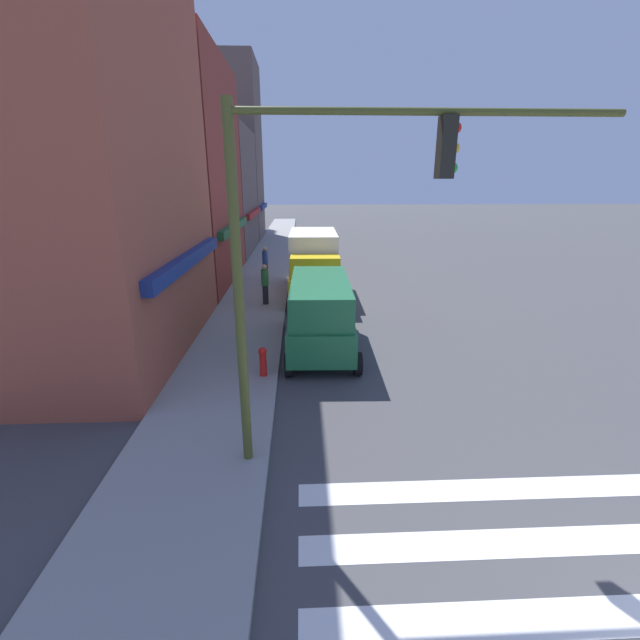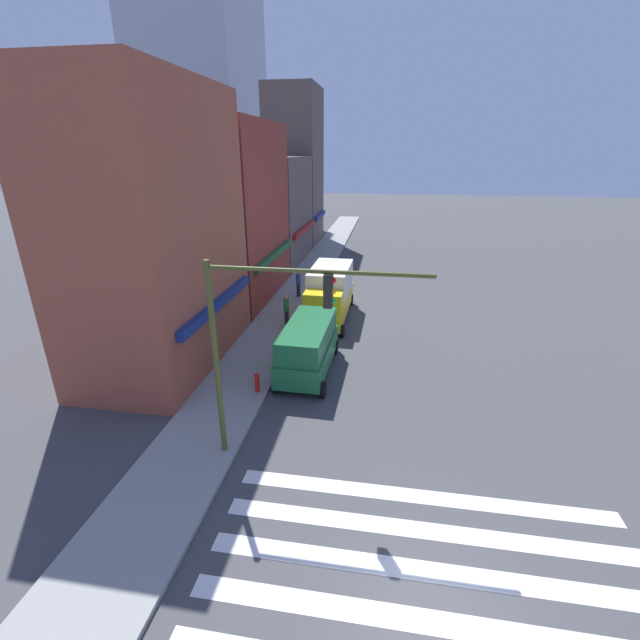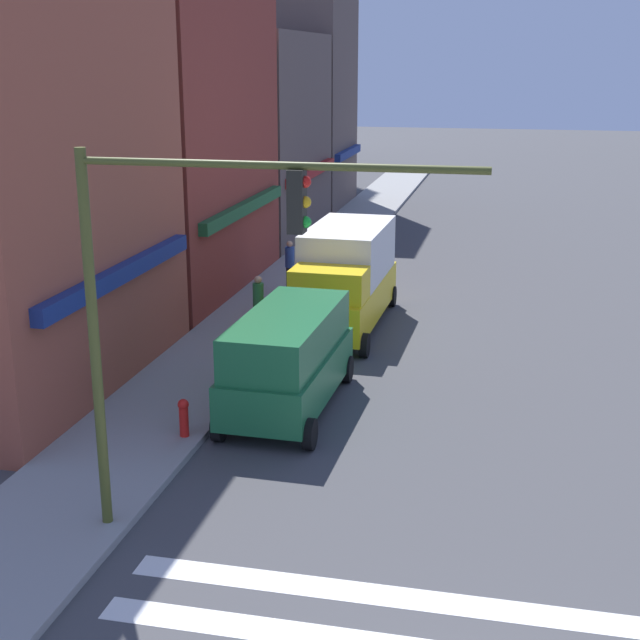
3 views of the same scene
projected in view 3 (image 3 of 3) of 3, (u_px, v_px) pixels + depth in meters
storefront_row at (211, 109)px, 34.28m from camera, size 37.07×5.30×15.51m
traffic_signal at (178, 278)px, 14.01m from camera, size 0.32×6.38×6.61m
van_green at (288, 357)px, 20.61m from camera, size 5.05×2.22×2.34m
box_truck_yellow at (345, 276)px, 26.99m from camera, size 6.24×2.42×3.04m
pedestrian_green_top at (258, 304)px, 25.83m from camera, size 0.32×0.32×1.77m
pedestrian_blue_shirt at (290, 265)px, 30.74m from camera, size 0.32×0.32×1.77m
fire_hydrant at (184, 416)px, 18.96m from camera, size 0.24×0.24×0.84m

